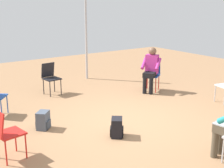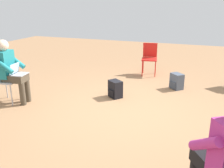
{
  "view_description": "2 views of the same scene",
  "coord_description": "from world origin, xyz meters",
  "px_view_note": "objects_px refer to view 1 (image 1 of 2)",
  "views": [
    {
      "loc": [
        4.86,
        -3.76,
        2.47
      ],
      "look_at": [
        -0.1,
        -0.3,
        0.85
      ],
      "focal_mm": 50.0,
      "sensor_mm": 36.0,
      "label": 1
    },
    {
      "loc": [
        -1.19,
        4.02,
        1.92
      ],
      "look_at": [
        0.23,
        0.23,
        0.57
      ],
      "focal_mm": 40.0,
      "sensor_mm": 36.0,
      "label": 2
    }
  ],
  "objects_px": {
    "chair_south": "(5,131)",
    "chair_northwest": "(152,73)",
    "chair_west": "(50,76)",
    "person_in_magenta": "(151,67)",
    "backpack_by_empty_chair": "(43,121)",
    "backpack_near_laptop_user": "(117,129)"
  },
  "relations": [
    {
      "from": "person_in_magenta",
      "to": "chair_northwest",
      "type": "bearing_deg",
      "value": -90.0
    },
    {
      "from": "chair_south",
      "to": "backpack_near_laptop_user",
      "type": "relative_size",
      "value": 2.36
    },
    {
      "from": "person_in_magenta",
      "to": "chair_west",
      "type": "bearing_deg",
      "value": 27.23
    },
    {
      "from": "backpack_near_laptop_user",
      "to": "chair_west",
      "type": "bearing_deg",
      "value": 177.34
    },
    {
      "from": "chair_northwest",
      "to": "person_in_magenta",
      "type": "distance_m",
      "value": 0.26
    },
    {
      "from": "chair_northwest",
      "to": "backpack_near_laptop_user",
      "type": "bearing_deg",
      "value": 94.08
    },
    {
      "from": "chair_northwest",
      "to": "backpack_by_empty_chair",
      "type": "bearing_deg",
      "value": 70.67
    },
    {
      "from": "chair_south",
      "to": "chair_northwest",
      "type": "distance_m",
      "value": 4.96
    },
    {
      "from": "chair_south",
      "to": "person_in_magenta",
      "type": "distance_m",
      "value": 4.8
    },
    {
      "from": "chair_south",
      "to": "backpack_by_empty_chair",
      "type": "relative_size",
      "value": 2.36
    },
    {
      "from": "chair_northwest",
      "to": "backpack_by_empty_chair",
      "type": "xyz_separation_m",
      "value": [
        0.87,
        -3.67,
        -0.34
      ]
    },
    {
      "from": "chair_south",
      "to": "chair_northwest",
      "type": "bearing_deg",
      "value": 100.65
    },
    {
      "from": "chair_south",
      "to": "chair_west",
      "type": "bearing_deg",
      "value": 135.3
    },
    {
      "from": "backpack_by_empty_chair",
      "to": "chair_west",
      "type": "bearing_deg",
      "value": 152.25
    },
    {
      "from": "chair_south",
      "to": "chair_northwest",
      "type": "xyz_separation_m",
      "value": [
        -1.73,
        4.65,
        0.0
      ]
    },
    {
      "from": "person_in_magenta",
      "to": "backpack_near_laptop_user",
      "type": "relative_size",
      "value": 3.44
    },
    {
      "from": "chair_northwest",
      "to": "chair_south",
      "type": "bearing_deg",
      "value": 77.73
    },
    {
      "from": "chair_west",
      "to": "backpack_by_empty_chair",
      "type": "xyz_separation_m",
      "value": [
        2.17,
        -1.14,
        -0.34
      ]
    },
    {
      "from": "person_in_magenta",
      "to": "backpack_by_empty_chair",
      "type": "relative_size",
      "value": 3.44
    },
    {
      "from": "chair_west",
      "to": "chair_northwest",
      "type": "bearing_deg",
      "value": 146.05
    },
    {
      "from": "chair_west",
      "to": "person_in_magenta",
      "type": "xyz_separation_m",
      "value": [
        1.39,
        2.39,
        0.2
      ]
    },
    {
      "from": "chair_west",
      "to": "person_in_magenta",
      "type": "distance_m",
      "value": 2.77
    }
  ]
}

